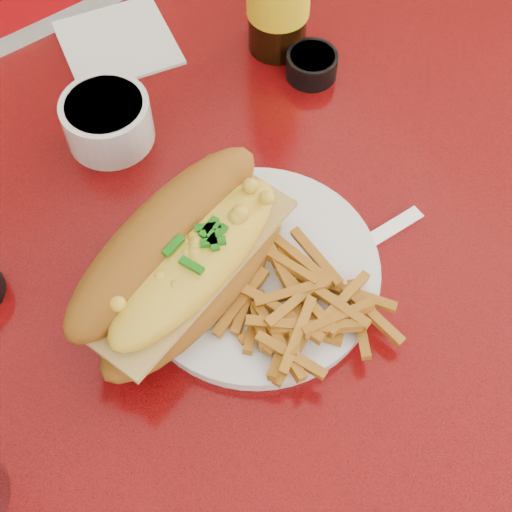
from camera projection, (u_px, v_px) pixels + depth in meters
ground at (237, 455)px, 1.39m from camera, size 8.00×8.00×0.00m
diner_table at (225, 321)px, 0.87m from camera, size 1.23×0.83×0.77m
booth_bench_far at (5, 103)px, 1.48m from camera, size 1.20×0.51×0.90m
dinner_plate at (256, 271)px, 0.71m from camera, size 0.31×0.31×0.02m
mac_hoagie at (185, 259)px, 0.65m from camera, size 0.28×0.19×0.11m
fries_pile at (302, 298)px, 0.66m from camera, size 0.13×0.12×0.04m
fork at (189, 294)px, 0.68m from camera, size 0.09×0.13×0.00m
gravy_ramekin at (107, 120)px, 0.78m from camera, size 0.11×0.11×0.05m
sauce_cup_right at (312, 64)px, 0.84m from camera, size 0.08×0.08×0.03m
knife at (346, 257)px, 0.72m from camera, size 0.23×0.03×0.01m
paper_napkin at (118, 43)px, 0.88m from camera, size 0.16×0.16×0.00m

